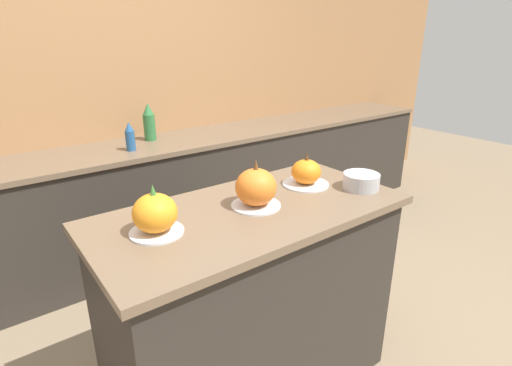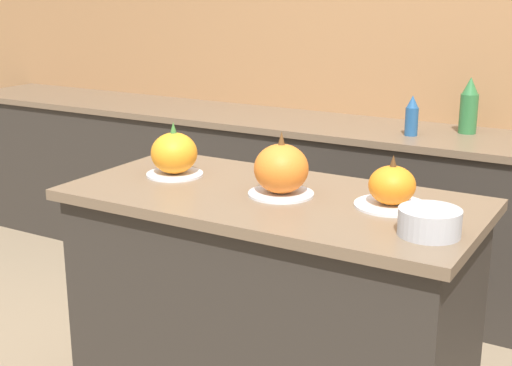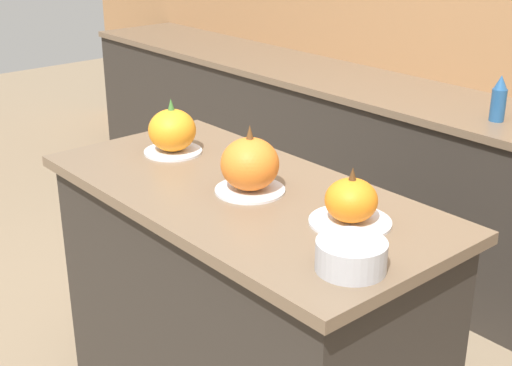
{
  "view_description": "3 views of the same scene",
  "coord_description": "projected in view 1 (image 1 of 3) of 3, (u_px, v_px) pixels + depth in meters",
  "views": [
    {
      "loc": [
        -0.9,
        -1.23,
        1.64
      ],
      "look_at": [
        0.05,
        0.04,
        1.05
      ],
      "focal_mm": 28.0,
      "sensor_mm": 36.0,
      "label": 1
    },
    {
      "loc": [
        1.05,
        -1.91,
        1.61
      ],
      "look_at": [
        -0.05,
        -0.02,
        0.99
      ],
      "focal_mm": 50.0,
      "sensor_mm": 36.0,
      "label": 2
    },
    {
      "loc": [
        1.53,
        -1.25,
        1.77
      ],
      "look_at": [
        0.04,
        0.02,
        0.98
      ],
      "focal_mm": 50.0,
      "sensor_mm": 36.0,
      "label": 3
    }
  ],
  "objects": [
    {
      "name": "pumpkin_cake_right",
      "position": [
        306.0,
        173.0,
        1.91
      ],
      "size": [
        0.22,
        0.22,
        0.16
      ],
      "color": "silver",
      "rests_on": "kitchen_island"
    },
    {
      "name": "bottle_tall",
      "position": [
        149.0,
        123.0,
        2.95
      ],
      "size": [
        0.09,
        0.09,
        0.28
      ],
      "color": "#2D6B38",
      "rests_on": "back_counter"
    },
    {
      "name": "bottle_short",
      "position": [
        130.0,
        137.0,
        2.7
      ],
      "size": [
        0.06,
        0.06,
        0.19
      ],
      "color": "#235184",
      "rests_on": "back_counter"
    },
    {
      "name": "pumpkin_cake_center",
      "position": [
        256.0,
        188.0,
        1.66
      ],
      "size": [
        0.21,
        0.21,
        0.21
      ],
      "color": "silver",
      "rests_on": "kitchen_island"
    },
    {
      "name": "kitchen_island",
      "position": [
        252.0,
        303.0,
        1.83
      ],
      "size": [
        1.33,
        0.65,
        0.96
      ],
      "color": "#2D2823",
      "rests_on": "ground_plane"
    },
    {
      "name": "mixing_bowl",
      "position": [
        361.0,
        181.0,
        1.87
      ],
      "size": [
        0.17,
        0.17,
        0.07
      ],
      "color": "#ADADB2",
      "rests_on": "kitchen_island"
    },
    {
      "name": "wall_back",
      "position": [
        105.0,
        91.0,
        2.92
      ],
      "size": [
        8.0,
        0.06,
        2.5
      ],
      "color": "#9E7047",
      "rests_on": "ground_plane"
    },
    {
      "name": "pumpkin_cake_left",
      "position": [
        155.0,
        214.0,
        1.43
      ],
      "size": [
        0.2,
        0.2,
        0.19
      ],
      "color": "silver",
      "rests_on": "kitchen_island"
    },
    {
      "name": "back_counter",
      "position": [
        134.0,
        206.0,
        2.95
      ],
      "size": [
        6.0,
        0.6,
        0.9
      ],
      "color": "#2D2823",
      "rests_on": "ground_plane"
    }
  ]
}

